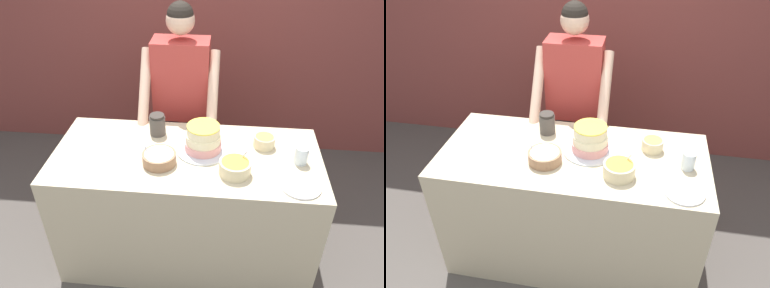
# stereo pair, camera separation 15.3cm
# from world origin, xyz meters

# --- Properties ---
(wall_back) EXTENTS (10.00, 0.05, 2.60)m
(wall_back) POSITION_xyz_m (0.00, 1.88, 1.30)
(wall_back) COLOR brown
(wall_back) RESTS_ON ground_plane
(counter) EXTENTS (1.72, 0.77, 0.91)m
(counter) POSITION_xyz_m (0.00, 0.38, 0.45)
(counter) COLOR #C6B793
(counter) RESTS_ON ground_plane
(person_baker) EXTENTS (0.57, 0.48, 1.69)m
(person_baker) POSITION_xyz_m (-0.11, 1.04, 1.01)
(person_baker) COLOR #2D2D38
(person_baker) RESTS_ON ground_plane
(cake) EXTENTS (0.35, 0.35, 0.18)m
(cake) POSITION_xyz_m (0.10, 0.45, 0.99)
(cake) COLOR silver
(cake) RESTS_ON counter
(frosting_bowl_orange) EXTENTS (0.19, 0.19, 0.13)m
(frosting_bowl_orange) POSITION_xyz_m (0.31, 0.22, 0.95)
(frosting_bowl_orange) COLOR beige
(frosting_bowl_orange) RESTS_ON counter
(frosting_bowl_white) EXTENTS (0.21, 0.21, 0.14)m
(frosting_bowl_white) POSITION_xyz_m (-0.15, 0.28, 0.95)
(frosting_bowl_white) COLOR #936B4C
(frosting_bowl_white) RESTS_ON counter
(frosting_bowl_yellow) EXTENTS (0.14, 0.14, 0.08)m
(frosting_bowl_yellow) POSITION_xyz_m (0.50, 0.53, 0.95)
(frosting_bowl_yellow) COLOR beige
(frosting_bowl_yellow) RESTS_ON counter
(drinking_glass) EXTENTS (0.08, 0.08, 0.11)m
(drinking_glass) POSITION_xyz_m (0.71, 0.37, 0.96)
(drinking_glass) COLOR silver
(drinking_glass) RESTS_ON counter
(ceramic_plate) EXTENTS (0.23, 0.23, 0.01)m
(ceramic_plate) POSITION_xyz_m (0.68, 0.14, 0.91)
(ceramic_plate) COLOR silver
(ceramic_plate) RESTS_ON counter
(stoneware_jar) EXTENTS (0.11, 0.11, 0.15)m
(stoneware_jar) POSITION_xyz_m (-0.22, 0.61, 0.98)
(stoneware_jar) COLOR #4C4742
(stoneware_jar) RESTS_ON counter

